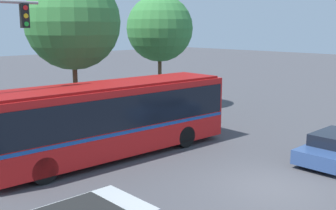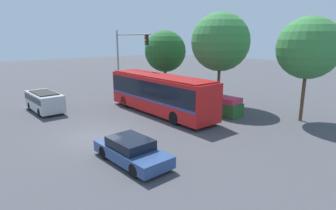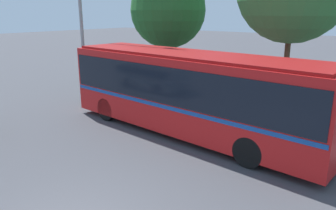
{
  "view_description": "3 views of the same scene",
  "coord_description": "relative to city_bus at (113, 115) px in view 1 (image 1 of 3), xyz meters",
  "views": [
    {
      "loc": [
        -12.18,
        -7.27,
        5.54
      ],
      "look_at": [
        0.6,
        5.74,
        2.08
      ],
      "focal_mm": 44.5,
      "sensor_mm": 36.0,
      "label": 1
    },
    {
      "loc": [
        15.22,
        -7.71,
        6.04
      ],
      "look_at": [
        2.09,
        4.31,
        1.76
      ],
      "focal_mm": 29.54,
      "sensor_mm": 36.0,
      "label": 2
    },
    {
      "loc": [
        5.35,
        -3.33,
        4.64
      ],
      "look_at": [
        -1.65,
        5.45,
        1.46
      ],
      "focal_mm": 35.13,
      "sensor_mm": 36.0,
      "label": 3
    }
  ],
  "objects": [
    {
      "name": "ground_plane",
      "position": [
        1.66,
        -6.81,
        -1.81
      ],
      "size": [
        140.0,
        140.0,
        0.0
      ],
      "primitive_type": "plane",
      "color": "#444449"
    },
    {
      "name": "city_bus",
      "position": [
        0.0,
        0.0,
        0.0
      ],
      "size": [
        11.2,
        3.19,
        3.17
      ],
      "rotation": [
        0.0,
        0.0,
        3.09
      ],
      "color": "red",
      "rests_on": "ground"
    },
    {
      "name": "flowering_hedge",
      "position": [
        -0.12,
        3.45,
        -1.07
      ],
      "size": [
        10.91,
        1.48,
        1.5
      ],
      "color": "#286028",
      "rests_on": "ground"
    },
    {
      "name": "street_tree_centre",
      "position": [
        1.69,
        5.6,
        3.95
      ],
      "size": [
        5.11,
        5.11,
        8.32
      ],
      "color": "brown",
      "rests_on": "ground"
    },
    {
      "name": "street_tree_right",
      "position": [
        8.83,
        6.42,
        3.59
      ],
      "size": [
        4.43,
        4.43,
        7.62
      ],
      "color": "brown",
      "rests_on": "ground"
    }
  ]
}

